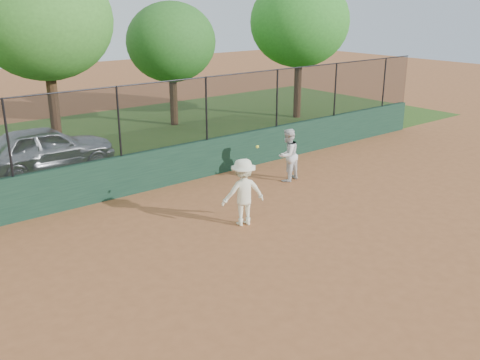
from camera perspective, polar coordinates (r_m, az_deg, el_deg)
ground at (r=11.68m, az=3.75°, el=-9.10°), size 80.00×80.00×0.00m
back_wall at (r=16.03m, az=-10.80°, el=0.78°), size 26.00×0.20×1.20m
grass_strip at (r=21.49m, az=-18.37°, el=3.07°), size 36.00×12.00×0.01m
parked_car at (r=18.88m, az=-20.02°, el=3.19°), size 4.49×1.89×1.52m
player_second at (r=16.77m, az=5.11°, el=2.67°), size 0.92×0.78×1.67m
player_main at (r=13.37m, az=0.35°, el=-1.31°), size 1.26×0.95×2.09m
fence_assembly at (r=15.60m, az=-11.26°, el=6.49°), size 26.00×0.06×2.00m
tree_2 at (r=19.94m, az=-20.16°, el=15.68°), size 4.69×4.26×6.81m
tree_3 at (r=24.29m, az=-7.34°, el=14.35°), size 4.01×3.65×5.41m
tree_4 at (r=25.86m, az=6.40°, el=16.41°), size 4.81×4.37×6.55m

